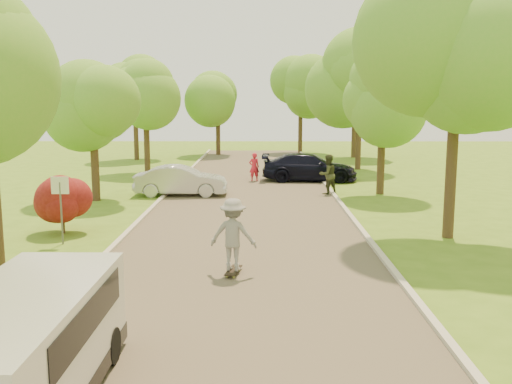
{
  "coord_description": "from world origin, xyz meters",
  "views": [
    {
      "loc": [
        0.5,
        -13.67,
        4.55
      ],
      "look_at": [
        0.36,
        6.44,
        1.3
      ],
      "focal_mm": 40.0,
      "sensor_mm": 36.0,
      "label": 1
    }
  ],
  "objects_px": {
    "skateboarder": "(233,235)",
    "person_striped": "(254,167)",
    "minivan": "(23,351)",
    "longboard": "(233,270)",
    "street_sign": "(60,196)",
    "person_olive": "(328,174)",
    "dark_sedan": "(309,167)",
    "silver_sedan": "(181,181)"
  },
  "relations": [
    {
      "from": "street_sign",
      "to": "dark_sedan",
      "type": "xyz_separation_m",
      "value": [
        9.1,
        14.44,
        -0.79
      ]
    },
    {
      "from": "minivan",
      "to": "longboard",
      "type": "relative_size",
      "value": 4.75
    },
    {
      "from": "dark_sedan",
      "to": "person_olive",
      "type": "xyz_separation_m",
      "value": [
        0.5,
        -4.61,
        0.19
      ]
    },
    {
      "from": "minivan",
      "to": "longboard",
      "type": "xyz_separation_m",
      "value": [
        2.75,
        6.7,
        -0.84
      ]
    },
    {
      "from": "minivan",
      "to": "silver_sedan",
      "type": "xyz_separation_m",
      "value": [
        -0.35,
        19.26,
        -0.22
      ]
    },
    {
      "from": "skateboarder",
      "to": "person_striped",
      "type": "xyz_separation_m",
      "value": [
        0.37,
        17.46,
        -0.27
      ]
    },
    {
      "from": "dark_sedan",
      "to": "longboard",
      "type": "distance_m",
      "value": 17.97
    },
    {
      "from": "minivan",
      "to": "dark_sedan",
      "type": "bearing_deg",
      "value": 75.76
    },
    {
      "from": "silver_sedan",
      "to": "person_olive",
      "type": "distance_m",
      "value": 7.12
    },
    {
      "from": "street_sign",
      "to": "skateboarder",
      "type": "xyz_separation_m",
      "value": [
        5.6,
        -3.17,
        -0.48
      ]
    },
    {
      "from": "skateboarder",
      "to": "person_striped",
      "type": "relative_size",
      "value": 1.18
    },
    {
      "from": "skateboarder",
      "to": "person_olive",
      "type": "height_order",
      "value": "skateboarder"
    },
    {
      "from": "person_striped",
      "to": "longboard",
      "type": "bearing_deg",
      "value": 74.29
    },
    {
      "from": "silver_sedan",
      "to": "person_olive",
      "type": "xyz_separation_m",
      "value": [
        7.1,
        0.45,
        0.25
      ]
    },
    {
      "from": "minivan",
      "to": "person_olive",
      "type": "bearing_deg",
      "value": 71.27
    },
    {
      "from": "street_sign",
      "to": "skateboarder",
      "type": "bearing_deg",
      "value": -29.51
    },
    {
      "from": "dark_sedan",
      "to": "longboard",
      "type": "height_order",
      "value": "dark_sedan"
    },
    {
      "from": "minivan",
      "to": "person_striped",
      "type": "bearing_deg",
      "value": 82.82
    },
    {
      "from": "dark_sedan",
      "to": "person_olive",
      "type": "bearing_deg",
      "value": -170.58
    },
    {
      "from": "dark_sedan",
      "to": "person_striped",
      "type": "relative_size",
      "value": 3.31
    },
    {
      "from": "minivan",
      "to": "person_olive",
      "type": "distance_m",
      "value": 20.83
    },
    {
      "from": "longboard",
      "to": "person_striped",
      "type": "xyz_separation_m",
      "value": [
        0.37,
        17.46,
        0.7
      ]
    },
    {
      "from": "silver_sedan",
      "to": "dark_sedan",
      "type": "xyz_separation_m",
      "value": [
        6.6,
        5.05,
        0.05
      ]
    },
    {
      "from": "dark_sedan",
      "to": "person_olive",
      "type": "distance_m",
      "value": 4.64
    },
    {
      "from": "skateboarder",
      "to": "person_striped",
      "type": "bearing_deg",
      "value": -80.3
    },
    {
      "from": "street_sign",
      "to": "person_olive",
      "type": "height_order",
      "value": "street_sign"
    },
    {
      "from": "street_sign",
      "to": "longboard",
      "type": "xyz_separation_m",
      "value": [
        5.6,
        -3.17,
        -1.46
      ]
    },
    {
      "from": "silver_sedan",
      "to": "person_olive",
      "type": "relative_size",
      "value": 2.27
    },
    {
      "from": "street_sign",
      "to": "person_olive",
      "type": "relative_size",
      "value": 1.12
    },
    {
      "from": "street_sign",
      "to": "longboard",
      "type": "distance_m",
      "value": 6.6
    },
    {
      "from": "street_sign",
      "to": "longboard",
      "type": "bearing_deg",
      "value": -29.51
    },
    {
      "from": "person_olive",
      "to": "minivan",
      "type": "bearing_deg",
      "value": 40.87
    },
    {
      "from": "minivan",
      "to": "person_olive",
      "type": "relative_size",
      "value": 2.48
    },
    {
      "from": "street_sign",
      "to": "minivan",
      "type": "xyz_separation_m",
      "value": [
        2.85,
        -9.87,
        -0.62
      ]
    },
    {
      "from": "street_sign",
      "to": "person_olive",
      "type": "xyz_separation_m",
      "value": [
        9.6,
        9.84,
        -0.59
      ]
    },
    {
      "from": "longboard",
      "to": "person_striped",
      "type": "distance_m",
      "value": 17.47
    },
    {
      "from": "person_striped",
      "to": "minivan",
      "type": "bearing_deg",
      "value": 68.15
    },
    {
      "from": "minivan",
      "to": "person_striped",
      "type": "xyz_separation_m",
      "value": [
        3.12,
        24.16,
        -0.14
      ]
    },
    {
      "from": "dark_sedan",
      "to": "skateboarder",
      "type": "height_order",
      "value": "skateboarder"
    },
    {
      "from": "minivan",
      "to": "skateboarder",
      "type": "xyz_separation_m",
      "value": [
        2.75,
        6.7,
        0.14
      ]
    },
    {
      "from": "dark_sedan",
      "to": "skateboarder",
      "type": "xyz_separation_m",
      "value": [
        -3.5,
        -17.61,
        0.3
      ]
    },
    {
      "from": "minivan",
      "to": "silver_sedan",
      "type": "relative_size",
      "value": 1.09
    }
  ]
}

